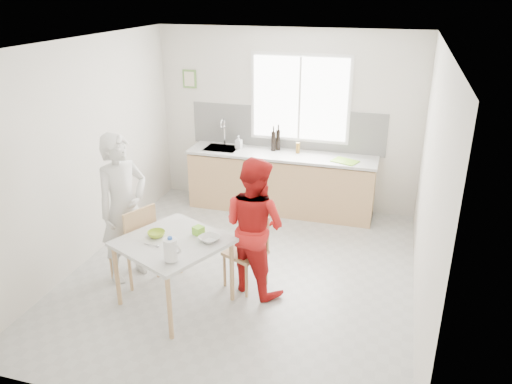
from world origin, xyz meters
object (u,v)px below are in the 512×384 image
Objects in this scene: bowl_green at (156,234)px; wine_bottle_b at (273,141)px; person_red at (255,226)px; bowl_white at (209,239)px; chair_left at (135,240)px; dining_table at (173,247)px; chair_far at (249,247)px; milk_jug at (171,249)px; person_white at (124,208)px; wine_bottle_a at (278,140)px.

wine_bottle_b is (0.57, 2.78, 0.28)m from bowl_green.
person_red is 0.56m from bowl_white.
wine_bottle_b is at bearing 78.37° from bowl_green.
chair_left reaches higher than bowl_white.
person_red is 5.28× the size of wine_bottle_b.
chair_far is at bearing 41.83° from dining_table.
person_red is at bearing -14.94° from chair_far.
bowl_green is 2.85m from wine_bottle_b.
milk_jug is at bearing -112.40° from bowl_white.
person_red is 2.34m from wine_bottle_b.
bowl_white is at bearing -89.82° from wine_bottle_b.
wine_bottle_a is (1.20, 2.50, 0.20)m from person_white.
person_red is (0.09, -0.07, 0.32)m from chair_far.
chair_far is at bearing 32.62° from bowl_green.
chair_far is 0.55× the size of person_red.
wine_bottle_b reaches higher than bowl_green.
dining_table is 0.92m from person_red.
milk_jug reaches higher than dining_table.
chair_left is 4.46× the size of bowl_white.
milk_jug is 3.26m from wine_bottle_a.
dining_table is 0.83× the size of person_red.
person_white reaches higher than dining_table.
chair_left is at bearing -141.56° from chair_far.
person_red is 7.35× the size of bowl_white.
bowl_green reaches higher than bowl_white.
dining_table is 0.91m from chair_far.
chair_left is 3.00× the size of wine_bottle_a.
dining_table is at bearing -165.13° from bowl_white.
dining_table is 6.99× the size of bowl_green.
milk_jug is at bearing -103.37° from person_white.
bowl_green is (-0.20, 0.04, 0.11)m from dining_table.
bowl_green is at bearing 51.78° from person_red.
wine_bottle_a reaches higher than milk_jug.
person_white is at bearing 155.06° from dining_table.
chair_far is at bearing -84.25° from wine_bottle_a.
dining_table is at bearing -97.47° from wine_bottle_b.
chair_left is at bearing -111.24° from wine_bottle_b.
wine_bottle_b is at bearing -176.30° from chair_left.
wine_bottle_a is (0.64, 2.82, 0.29)m from bowl_green.
person_white is (-0.15, 0.07, 0.35)m from chair_left.
person_red reaches higher than bowl_green.
bowl_green is at bearing 169.10° from dining_table.
milk_jug is at bearing 82.76° from person_red.
person_red is (1.36, 0.23, 0.26)m from chair_left.
person_white is at bearing -115.66° from wine_bottle_a.
wine_bottle_b is (1.14, 2.46, 0.19)m from person_white.
person_red is 1.08m from milk_jug.
chair_left is 1.04m from bowl_white.
chair_far is 2.88× the size of wine_bottle_b.
milk_jug is at bearing -94.52° from wine_bottle_a.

